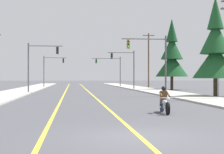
{
  "coord_description": "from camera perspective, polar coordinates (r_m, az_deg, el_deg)",
  "views": [
    {
      "loc": [
        -2.11,
        -11.19,
        1.93
      ],
      "look_at": [
        1.13,
        17.25,
        1.97
      ],
      "focal_mm": 55.71,
      "sensor_mm": 36.0,
      "label": 1
    }
  ],
  "objects": [
    {
      "name": "conifer_tree_right_verge_near",
      "position": [
        35.93,
        16.62,
        4.14
      ],
      "size": [
        4.53,
        4.53,
        9.97
      ],
      "color": "#423023",
      "rests_on": "ground"
    },
    {
      "name": "sidewalk_kerb_left",
      "position": [
        51.72,
        -14.42,
        -2.13
      ],
      "size": [
        4.4,
        110.0,
        0.14
      ],
      "primitive_type": "cube",
      "color": "#ADA89E",
      "rests_on": "ground"
    },
    {
      "name": "motorcycle_with_rider",
      "position": [
        19.02,
        8.6,
        -4.13
      ],
      "size": [
        0.7,
        2.19,
        1.46
      ],
      "color": "black",
      "rests_on": "ground"
    },
    {
      "name": "utility_pole_right_far",
      "position": [
        65.07,
        6.02,
        2.89
      ],
      "size": [
        2.17,
        0.26,
        10.16
      ],
      "color": "brown",
      "rests_on": "ground"
    },
    {
      "name": "ground_plane",
      "position": [
        11.55,
        4.16,
        -9.7
      ],
      "size": [
        400.0,
        400.0,
        0.0
      ],
      "primitive_type": "plane",
      "color": "#47474C"
    },
    {
      "name": "traffic_signal_far_right",
      "position": [
        71.57,
        -0.02,
        1.71
      ],
      "size": [
        5.93,
        0.37,
        6.2
      ],
      "color": "#56565B",
      "rests_on": "ground"
    },
    {
      "name": "sidewalk_kerb_right",
      "position": [
        52.46,
        5.99,
        -2.11
      ],
      "size": [
        4.4,
        110.0,
        0.14
      ],
      "primitive_type": "cube",
      "color": "#ADA89E",
      "rests_on": "ground"
    },
    {
      "name": "traffic_signal_mid_left",
      "position": [
        69.82,
        -10.06,
        1.69
      ],
      "size": [
        4.56,
        0.58,
        6.2
      ],
      "color": "#56565B",
      "rests_on": "ground"
    },
    {
      "name": "lane_stripe_left",
      "position": [
        56.23,
        -7.48,
        -2.04
      ],
      "size": [
        0.16,
        100.0,
        0.01
      ],
      "primitive_type": "cube",
      "color": "yellow",
      "rests_on": "ground"
    },
    {
      "name": "street_sign",
      "position": [
        35.11,
        17.1,
        -0.78
      ],
      "size": [
        0.44,
        0.07,
        2.4
      ],
      "color": "gray",
      "rests_on": "ground"
    },
    {
      "name": "traffic_signal_mid_right",
      "position": [
        54.88,
        2.4,
        2.15
      ],
      "size": [
        4.28,
        0.5,
        6.2
      ],
      "color": "#56565B",
      "rests_on": "ground"
    },
    {
      "name": "traffic_signal_near_left",
      "position": [
        44.0,
        -12.02,
        2.7
      ],
      "size": [
        4.27,
        0.37,
        6.2
      ],
      "color": "#56565B",
      "rests_on": "ground"
    },
    {
      "name": "traffic_signal_near_right",
      "position": [
        35.66,
        6.76,
        3.39
      ],
      "size": [
        4.64,
        0.37,
        6.2
      ],
      "color": "#56565B",
      "rests_on": "ground"
    },
    {
      "name": "lane_stripe_center",
      "position": [
        56.27,
        -4.28,
        -2.04
      ],
      "size": [
        0.16,
        100.0,
        0.01
      ],
      "primitive_type": "cube",
      "color": "yellow",
      "rests_on": "ground"
    },
    {
      "name": "conifer_tree_right_verge_far",
      "position": [
        55.16,
        9.79,
        3.22
      ],
      "size": [
        5.06,
        5.06,
        11.13
      ],
      "color": "#423023",
      "rests_on": "ground"
    }
  ]
}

